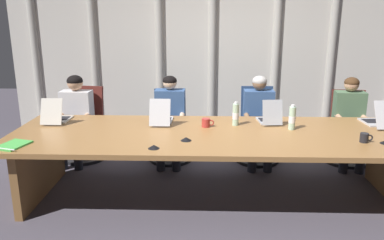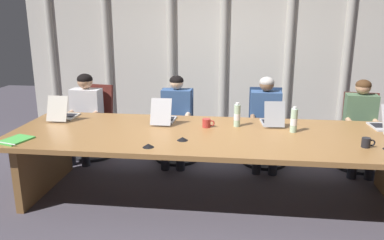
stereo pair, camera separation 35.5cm
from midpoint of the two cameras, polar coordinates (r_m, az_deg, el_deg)
name	(u,v)px [view 1 (the left image)]	position (r m, az deg, el deg)	size (l,w,h in m)	color
ground_plane	(214,197)	(4.31, 0.94, -11.36)	(12.51, 12.51, 0.00)	#47424C
conference_table	(215,145)	(4.08, 0.98, -3.76)	(4.32, 1.39, 0.74)	olive
curtain_backdrop	(213,54)	(6.03, 1.37, 9.76)	(6.26, 0.17, 2.70)	beige
laptop_left_end	(57,117)	(4.77, -21.45, 0.41)	(0.24, 0.43, 0.30)	beige
laptop_left_mid	(162,118)	(4.42, -6.84, 0.29)	(0.24, 0.44, 0.30)	#BCBCC1
laptop_center	(269,118)	(4.44, 9.16, 0.25)	(0.25, 0.39, 0.29)	#A8ADB7
laptop_right_mid	(377,120)	(4.71, 23.90, -0.02)	(0.26, 0.50, 0.30)	#BCBCC1
office_chair_left_end	(85,132)	(5.58, -17.41, -1.69)	(0.60, 0.61, 0.98)	#511E19
office_chair_left_mid	(170,133)	(5.31, -5.13, -1.98)	(0.60, 0.60, 0.95)	navy
office_chair_center	(257,133)	(5.30, 7.80, -1.97)	(0.60, 0.60, 0.99)	navy
office_chair_right_mid	(348,135)	(5.56, 20.43, -2.11)	(0.60, 0.60, 0.95)	#511E19
person_left_end	(75,113)	(5.38, -18.79, 0.98)	(0.42, 0.55, 1.17)	silver
person_left_mid	(170,115)	(5.07, -5.33, 0.75)	(0.40, 0.55, 1.17)	#335184
person_center	(259,115)	(5.06, 7.94, 0.69)	(0.40, 0.55, 1.17)	#335184
person_right_mid	(350,117)	(5.32, 20.68, 0.46)	(0.42, 0.57, 1.16)	#4C6B4C
water_bottle_primary	(236,115)	(4.29, 4.16, 0.78)	(0.07, 0.07, 0.27)	#ADD1B2
water_bottle_secondary	(292,118)	(4.22, 12.33, 0.23)	(0.07, 0.07, 0.27)	#ADD1B2
coffee_mug_near	(365,138)	(4.02, 21.98, -2.49)	(0.13, 0.08, 0.09)	black
coffee_mug_far	(206,123)	(4.24, -0.27, -0.43)	(0.14, 0.09, 0.10)	#B2332D
conference_mic_middle	(154,147)	(3.60, -8.52, -3.97)	(0.11, 0.11, 0.04)	black
conference_mic_right_side	(186,139)	(3.79, -3.57, -2.85)	(0.11, 0.11, 0.04)	black
spiral_notepad	(13,145)	(4.09, -27.35, -3.37)	(0.30, 0.35, 0.03)	#4CB74C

